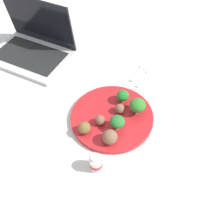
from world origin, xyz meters
TOP-DOWN VIEW (x-y plane):
  - ground_plane at (0.00, 0.00)m, footprint 4.00×4.00m
  - plate at (0.00, 0.00)m, footprint 0.28×0.28m
  - broccoli_floret_mid_right at (-0.04, -0.04)m, footprint 0.05×0.05m
  - broccoli_floret_front_left at (0.06, -0.07)m, footprint 0.05×0.05m
  - broccoli_floret_back_right at (0.08, 0.00)m, footprint 0.04×0.04m
  - meatball_near_rim at (0.03, -0.01)m, footprint 0.03×0.03m
  - meatball_center at (-0.09, -0.04)m, footprint 0.05×0.05m
  - meatball_back_left at (-0.05, 0.02)m, footprint 0.03×0.03m
  - meatball_front_right at (-0.10, 0.04)m, footprint 0.04×0.04m
  - napkin at (0.25, 0.00)m, footprint 0.18×0.14m
  - fork at (0.26, 0.02)m, footprint 0.12×0.03m
  - knife at (0.25, -0.02)m, footprint 0.15×0.02m
  - yogurt_bottle at (-0.18, -0.05)m, footprint 0.04×0.04m
  - laptop at (0.14, 0.46)m, footprint 0.24×0.33m

SIDE VIEW (x-z plane):
  - ground_plane at x=0.00m, z-range 0.00..0.00m
  - napkin at x=0.25m, z-range 0.00..0.01m
  - knife at x=0.25m, z-range 0.00..0.01m
  - fork at x=0.26m, z-range 0.00..0.01m
  - plate at x=0.00m, z-range 0.00..0.02m
  - yogurt_bottle at x=-0.18m, z-range 0.00..0.06m
  - meatball_near_rim at x=0.03m, z-range 0.02..0.05m
  - meatball_back_left at x=-0.05m, z-range 0.02..0.05m
  - meatball_front_right at x=-0.10m, z-range 0.02..0.06m
  - meatball_center at x=-0.09m, z-range 0.02..0.06m
  - laptop at x=0.14m, z-range -0.07..0.15m
  - broccoli_floret_back_right at x=0.08m, z-range 0.02..0.07m
  - broccoli_floret_mid_right at x=-0.04m, z-range 0.02..0.08m
  - broccoli_floret_front_left at x=0.06m, z-range 0.02..0.08m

